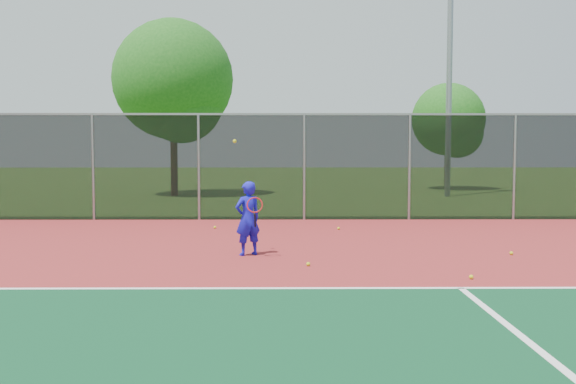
% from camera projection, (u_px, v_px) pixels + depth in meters
% --- Properties ---
extents(ground, '(120.00, 120.00, 0.00)m').
position_uv_depth(ground, '(343.00, 357.00, 6.36)').
color(ground, '#345D1A').
rests_on(ground, ground).
extents(court_apron, '(30.00, 20.00, 0.02)m').
position_uv_depth(court_apron, '(329.00, 307.00, 8.36)').
color(court_apron, maroon).
rests_on(court_apron, ground).
extents(fence_back, '(30.00, 0.06, 3.03)m').
position_uv_depth(fence_back, '(304.00, 166.00, 18.22)').
color(fence_back, black).
rests_on(fence_back, court_apron).
extents(tennis_player, '(0.62, 0.69, 2.22)m').
position_uv_depth(tennis_player, '(248.00, 218.00, 12.24)').
color(tennis_player, '#1615C8').
rests_on(tennis_player, court_apron).
extents(practice_ball_1, '(0.07, 0.07, 0.07)m').
position_uv_depth(practice_ball_1, '(339.00, 228.00, 16.06)').
color(practice_ball_1, '#C8CD17').
rests_on(practice_ball_1, court_apron).
extents(practice_ball_2, '(0.07, 0.07, 0.07)m').
position_uv_depth(practice_ball_2, '(215.00, 227.00, 16.27)').
color(practice_ball_2, '#C8CD17').
rests_on(practice_ball_2, court_apron).
extents(practice_ball_4, '(0.07, 0.07, 0.07)m').
position_uv_depth(practice_ball_4, '(471.00, 277.00, 10.04)').
color(practice_ball_4, '#C8CD17').
rests_on(practice_ball_4, court_apron).
extents(practice_ball_5, '(0.07, 0.07, 0.07)m').
position_uv_depth(practice_ball_5, '(511.00, 253.00, 12.30)').
color(practice_ball_5, '#C8CD17').
rests_on(practice_ball_5, court_apron).
extents(practice_ball_6, '(0.07, 0.07, 0.07)m').
position_uv_depth(practice_ball_6, '(308.00, 264.00, 11.15)').
color(practice_ball_6, '#C8CD17').
rests_on(practice_ball_6, court_apron).
extents(floodlight_n, '(0.90, 0.40, 12.09)m').
position_uv_depth(floodlight_n, '(450.00, 34.00, 26.75)').
color(floodlight_n, gray).
rests_on(floodlight_n, ground).
extents(tree_back_left, '(5.14, 5.14, 7.55)m').
position_uv_depth(tree_back_left, '(175.00, 85.00, 27.35)').
color(tree_back_left, '#3C2615').
rests_on(tree_back_left, ground).
extents(tree_back_mid, '(3.57, 3.57, 5.24)m').
position_uv_depth(tree_back_mid, '(450.00, 123.00, 31.41)').
color(tree_back_mid, '#3C2615').
rests_on(tree_back_mid, ground).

